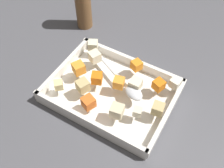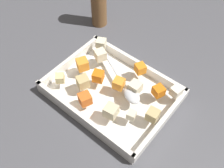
{
  "view_description": "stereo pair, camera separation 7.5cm",
  "coord_description": "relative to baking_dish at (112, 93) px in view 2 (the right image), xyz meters",
  "views": [
    {
      "loc": [
        0.23,
        -0.4,
        0.65
      ],
      "look_at": [
        0.0,
        -0.01,
        0.06
      ],
      "focal_mm": 40.68,
      "sensor_mm": 36.0,
      "label": 1
    },
    {
      "loc": [
        0.29,
        -0.36,
        0.65
      ],
      "look_at": [
        0.0,
        -0.01,
        0.06
      ],
      "focal_mm": 40.68,
      "sensor_mm": 36.0,
      "label": 2
    }
  ],
  "objects": [
    {
      "name": "parsnip_chunk_rim_edge",
      "position": [
        0.16,
        0.09,
        0.05
      ],
      "size": [
        0.03,
        0.03,
        0.03
      ],
      "primitive_type": "cube",
      "rotation": [
        0.0,
        0.0,
        4.52
      ],
      "color": "silver",
      "rests_on": "baking_dish"
    },
    {
      "name": "carrot_chunk_corner_nw",
      "position": [
        0.02,
        0.01,
        0.05
      ],
      "size": [
        0.04,
        0.04,
        0.03
      ],
      "primitive_type": "cube",
      "rotation": [
        0.0,
        0.0,
        4.95
      ],
      "color": "orange",
      "rests_on": "baking_dish"
    },
    {
      "name": "potato_chunk_far_right",
      "position": [
        0.06,
        0.03,
        0.05
      ],
      "size": [
        0.03,
        0.03,
        0.03
      ],
      "primitive_type": "cube",
      "rotation": [
        0.0,
        0.0,
        0.01
      ],
      "color": "beige",
      "rests_on": "baking_dish"
    },
    {
      "name": "baking_dish",
      "position": [
        0.0,
        0.0,
        0.0
      ],
      "size": [
        0.37,
        0.27,
        0.05
      ],
      "color": "white",
      "rests_on": "ground_plane"
    },
    {
      "name": "parsnip_chunk_front_center",
      "position": [
        0.11,
        -0.05,
        0.05
      ],
      "size": [
        0.03,
        0.03,
        0.02
      ],
      "primitive_type": "cube",
      "rotation": [
        0.0,
        0.0,
        3.38
      ],
      "color": "beige",
      "rests_on": "baking_dish"
    },
    {
      "name": "carrot_chunk_near_left",
      "position": [
        0.12,
        0.06,
        0.05
      ],
      "size": [
        0.04,
        0.04,
        0.03
      ],
      "primitive_type": "cube",
      "rotation": [
        0.0,
        0.0,
        5.92
      ],
      "color": "orange",
      "rests_on": "baking_dish"
    },
    {
      "name": "ground_plane",
      "position": [
        -0.0,
        0.01,
        -0.01
      ],
      "size": [
        4.0,
        4.0,
        0.0
      ],
      "primitive_type": "plane",
      "color": "#4C4C51"
    },
    {
      "name": "potato_chunk_under_handle",
      "position": [
        0.15,
        -0.01,
        0.05
      ],
      "size": [
        0.03,
        0.03,
        0.03
      ],
      "primitive_type": "cube",
      "rotation": [
        0.0,
        0.0,
        3.27
      ],
      "color": "tan",
      "rests_on": "baking_dish"
    },
    {
      "name": "carrot_chunk_center",
      "position": [
        -0.05,
        -0.01,
        0.05
      ],
      "size": [
        0.04,
        0.04,
        0.03
      ],
      "primitive_type": "cube",
      "rotation": [
        0.0,
        0.0,
        3.55
      ],
      "color": "orange",
      "rests_on": "baking_dish"
    },
    {
      "name": "potato_chunk_far_left",
      "position": [
        -0.13,
        0.1,
        0.05
      ],
      "size": [
        0.04,
        0.04,
        0.03
      ],
      "primitive_type": "cube",
      "rotation": [
        0.0,
        0.0,
        5.18
      ],
      "color": "beige",
      "rests_on": "baking_dish"
    },
    {
      "name": "serving_spoon",
      "position": [
        0.06,
        0.01,
        0.04
      ],
      "size": [
        0.21,
        0.12,
        0.02
      ],
      "rotation": [
        0.0,
        0.0,
        2.68
      ],
      "color": "silver",
      "rests_on": "baking_dish"
    },
    {
      "name": "carrot_chunk_mid_right",
      "position": [
        0.03,
        0.1,
        0.05
      ],
      "size": [
        0.04,
        0.04,
        0.03
      ],
      "primitive_type": "cube",
      "rotation": [
        0.0,
        0.0,
        2.69
      ],
      "color": "orange",
      "rests_on": "baking_dish"
    },
    {
      "name": "potato_chunk_back_center",
      "position": [
        -0.13,
        -0.08,
        0.05
      ],
      "size": [
        0.04,
        0.04,
        0.02
      ],
      "primitive_type": "cube",
      "rotation": [
        0.0,
        0.0,
        2.31
      ],
      "color": "#E0CC89",
      "rests_on": "baking_dish"
    },
    {
      "name": "potato_chunk_corner_sw",
      "position": [
        -0.1,
        0.06,
        0.05
      ],
      "size": [
        0.04,
        0.04,
        0.03
      ],
      "primitive_type": "cube",
      "rotation": [
        0.0,
        0.0,
        2.69
      ],
      "color": "beige",
      "rests_on": "baking_dish"
    },
    {
      "name": "carrot_chunk_heap_side",
      "position": [
        -0.02,
        -0.09,
        0.05
      ],
      "size": [
        0.04,
        0.04,
        0.03
      ],
      "primitive_type": "cube",
      "rotation": [
        0.0,
        0.0,
        1.18
      ],
      "color": "orange",
      "rests_on": "baking_dish"
    },
    {
      "name": "potato_chunk_mid_left",
      "position": [
        -0.07,
        -0.05,
        0.05
      ],
      "size": [
        0.04,
        0.04,
        0.03
      ],
      "primitive_type": "cube",
      "rotation": [
        0.0,
        0.0,
        2.73
      ],
      "color": "tan",
      "rests_on": "baking_dish"
    },
    {
      "name": "carrot_chunk_heap_top",
      "position": [
        -0.12,
        -0.0,
        0.05
      ],
      "size": [
        0.05,
        0.05,
        0.03
      ],
      "primitive_type": "cube",
      "rotation": [
        0.0,
        0.0,
        1.08
      ],
      "color": "orange",
      "rests_on": "baking_dish"
    },
    {
      "name": "potato_chunk_corner_se",
      "position": [
        0.06,
        -0.08,
        0.05
      ],
      "size": [
        0.04,
        0.04,
        0.03
      ],
      "primitive_type": "cube",
      "rotation": [
        0.0,
        0.0,
        3.3
      ],
      "color": "beige",
      "rests_on": "baking_dish"
    }
  ]
}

